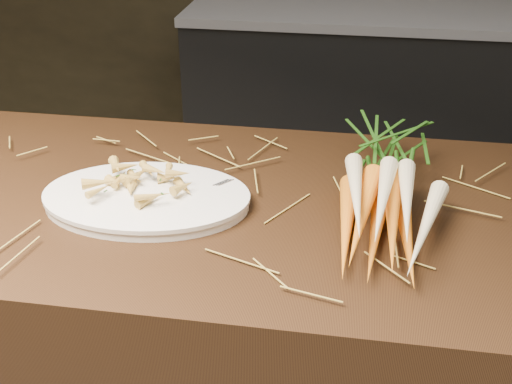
# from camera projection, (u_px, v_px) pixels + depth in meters

# --- Properties ---
(main_counter) EXTENTS (2.40, 0.70, 0.90)m
(main_counter) POSITION_uv_depth(u_px,v_px,m) (260.00, 377.00, 1.43)
(main_counter) COLOR black
(main_counter) RESTS_ON ground
(back_counter) EXTENTS (1.82, 0.62, 0.84)m
(back_counter) POSITION_uv_depth(u_px,v_px,m) (384.00, 99.00, 3.02)
(back_counter) COLOR black
(back_counter) RESTS_ON ground
(straw_bedding) EXTENTS (1.40, 0.60, 0.02)m
(straw_bedding) POSITION_uv_depth(u_px,v_px,m) (261.00, 198.00, 1.20)
(straw_bedding) COLOR olive
(straw_bedding) RESTS_ON main_counter
(root_veg_bunch) EXTENTS (0.21, 0.58, 0.10)m
(root_veg_bunch) POSITION_uv_depth(u_px,v_px,m) (385.00, 174.00, 1.20)
(root_veg_bunch) COLOR orange
(root_veg_bunch) RESTS_ON main_counter
(serving_platter) EXTENTS (0.40, 0.28, 0.02)m
(serving_platter) POSITION_uv_depth(u_px,v_px,m) (147.00, 200.00, 1.20)
(serving_platter) COLOR white
(serving_platter) RESTS_ON main_counter
(roasted_veg_heap) EXTENTS (0.19, 0.15, 0.04)m
(roasted_veg_heap) POSITION_uv_depth(u_px,v_px,m) (145.00, 185.00, 1.18)
(roasted_veg_heap) COLOR olive
(roasted_veg_heap) RESTS_ON serving_platter
(serving_fork) EXTENTS (0.10, 0.12, 0.00)m
(serving_fork) POSITION_uv_depth(u_px,v_px,m) (217.00, 203.00, 1.16)
(serving_fork) COLOR silver
(serving_fork) RESTS_ON serving_platter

